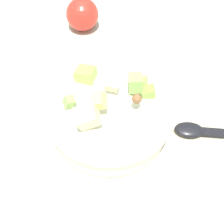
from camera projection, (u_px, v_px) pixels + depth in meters
ground_plane at (122, 124)px, 0.62m from camera, size 2.40×2.40×0.00m
placemat at (122, 123)px, 0.62m from camera, size 0.41×0.31×0.01m
salad_bowl at (112, 114)px, 0.58m from camera, size 0.24×0.24×0.11m
serving_spoon at (213, 132)px, 0.59m from camera, size 0.21×0.04×0.01m
whole_apple at (84, 14)px, 0.78m from camera, size 0.08×0.08×0.09m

